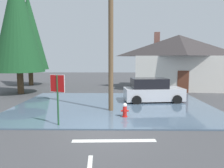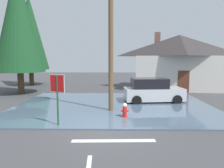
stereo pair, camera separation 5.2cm
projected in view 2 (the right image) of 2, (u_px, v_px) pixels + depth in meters
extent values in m
cube|color=#424244|center=(106.00, 131.00, 9.43)|extent=(80.00, 80.00, 0.10)
cube|color=#4C6075|center=(113.00, 105.00, 14.20)|extent=(12.58, 9.82, 0.07)
cube|color=silver|center=(114.00, 141.00, 8.16)|extent=(3.17, 0.42, 0.01)
cylinder|color=#1E4C28|center=(58.00, 101.00, 9.79)|extent=(0.08, 0.08, 2.35)
cube|color=white|center=(57.00, 83.00, 9.70)|extent=(0.74, 0.34, 0.80)
cube|color=red|center=(57.00, 83.00, 9.70)|extent=(0.70, 0.33, 0.75)
cylinder|color=red|center=(125.00, 117.00, 11.30)|extent=(0.29, 0.29, 0.10)
cylinder|color=red|center=(125.00, 111.00, 11.26)|extent=(0.21, 0.21, 0.53)
sphere|color=white|center=(125.00, 105.00, 11.22)|extent=(0.23, 0.23, 0.23)
cylinder|color=red|center=(122.00, 111.00, 11.26)|extent=(0.10, 0.09, 0.09)
cylinder|color=red|center=(128.00, 111.00, 11.26)|extent=(0.10, 0.09, 0.09)
cylinder|color=red|center=(125.00, 112.00, 11.11)|extent=(0.10, 0.10, 0.10)
cylinder|color=brown|center=(111.00, 37.00, 12.25)|extent=(0.28, 0.28, 8.62)
cube|color=beige|center=(178.00, 72.00, 22.81)|extent=(9.40, 7.44, 3.36)
pyramid|color=#332D2D|center=(179.00, 45.00, 22.50)|extent=(10.15, 8.03, 2.18)
cube|color=brown|center=(157.00, 41.00, 23.88)|extent=(0.67, 0.67, 1.96)
cube|color=#592D1E|center=(183.00, 82.00, 19.73)|extent=(1.00, 0.19, 2.00)
cube|color=silver|center=(154.00, 94.00, 15.39)|extent=(4.23, 2.18, 0.85)
cube|color=black|center=(149.00, 83.00, 15.28)|extent=(2.58, 1.81, 0.69)
cylinder|color=black|center=(168.00, 95.00, 16.42)|extent=(0.66, 0.28, 0.64)
cylinder|color=black|center=(177.00, 100.00, 14.65)|extent=(0.66, 0.28, 0.64)
cylinder|color=black|center=(132.00, 96.00, 16.21)|extent=(0.66, 0.28, 0.64)
cylinder|color=black|center=(137.00, 100.00, 14.43)|extent=(0.66, 0.28, 0.64)
cylinder|color=#4C3823|center=(32.00, 77.00, 25.42)|extent=(0.52, 0.52, 1.86)
cone|color=#194723|center=(30.00, 32.00, 24.83)|extent=(4.14, 4.14, 8.48)
cylinder|color=#4C3823|center=(21.00, 83.00, 19.18)|extent=(0.54, 0.54, 1.94)
cone|color=#194723|center=(18.00, 20.00, 18.56)|extent=(4.31, 4.31, 8.83)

